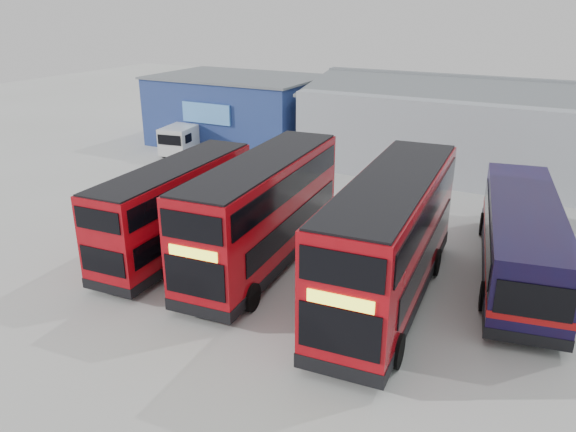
{
  "coord_description": "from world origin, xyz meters",
  "views": [
    {
      "loc": [
        9.31,
        -18.01,
        10.41
      ],
      "look_at": [
        -0.73,
        1.02,
        2.1
      ],
      "focal_mm": 35.0,
      "sensor_mm": 36.0,
      "label": 1
    }
  ],
  "objects_px": {
    "double_decker_right": "(390,242)",
    "single_decker_blue": "(521,240)",
    "office_block": "(238,110)",
    "double_decker_centre": "(263,213)",
    "panel_van": "(186,137)",
    "maintenance_shed": "(555,135)",
    "double_decker_left": "(177,210)"
  },
  "relations": [
    {
      "from": "double_decker_right",
      "to": "single_decker_blue",
      "type": "relative_size",
      "value": 0.97
    },
    {
      "from": "double_decker_right",
      "to": "single_decker_blue",
      "type": "height_order",
      "value": "double_decker_right"
    },
    {
      "from": "office_block",
      "to": "double_decker_centre",
      "type": "distance_m",
      "value": 21.47
    },
    {
      "from": "double_decker_centre",
      "to": "single_decker_blue",
      "type": "distance_m",
      "value": 10.28
    },
    {
      "from": "double_decker_centre",
      "to": "panel_van",
      "type": "height_order",
      "value": "double_decker_centre"
    },
    {
      "from": "double_decker_right",
      "to": "panel_van",
      "type": "relative_size",
      "value": 2.21
    },
    {
      "from": "office_block",
      "to": "maintenance_shed",
      "type": "distance_m",
      "value": 22.09
    },
    {
      "from": "office_block",
      "to": "maintenance_shed",
      "type": "height_order",
      "value": "maintenance_shed"
    },
    {
      "from": "office_block",
      "to": "single_decker_blue",
      "type": "height_order",
      "value": "office_block"
    },
    {
      "from": "single_decker_blue",
      "to": "panel_van",
      "type": "distance_m",
      "value": 25.47
    },
    {
      "from": "maintenance_shed",
      "to": "double_decker_left",
      "type": "distance_m",
      "value": 24.36
    },
    {
      "from": "double_decker_left",
      "to": "double_decker_centre",
      "type": "height_order",
      "value": "double_decker_centre"
    },
    {
      "from": "office_block",
      "to": "maintenance_shed",
      "type": "xyz_separation_m",
      "value": [
        22.0,
        2.01,
        0.02
      ]
    },
    {
      "from": "double_decker_right",
      "to": "double_decker_centre",
      "type": "bearing_deg",
      "value": 169.55
    },
    {
      "from": "office_block",
      "to": "double_decker_right",
      "type": "height_order",
      "value": "office_block"
    },
    {
      "from": "double_decker_right",
      "to": "single_decker_blue",
      "type": "xyz_separation_m",
      "value": [
        4.0,
        4.33,
        -0.82
      ]
    },
    {
      "from": "office_block",
      "to": "double_decker_centre",
      "type": "xyz_separation_m",
      "value": [
        12.42,
        -17.51,
        -0.33
      ]
    },
    {
      "from": "maintenance_shed",
      "to": "panel_van",
      "type": "height_order",
      "value": "maintenance_shed"
    },
    {
      "from": "panel_van",
      "to": "double_decker_left",
      "type": "bearing_deg",
      "value": -63.37
    },
    {
      "from": "maintenance_shed",
      "to": "double_decker_centre",
      "type": "bearing_deg",
      "value": -116.15
    },
    {
      "from": "office_block",
      "to": "panel_van",
      "type": "height_order",
      "value": "office_block"
    },
    {
      "from": "maintenance_shed",
      "to": "double_decker_right",
      "type": "height_order",
      "value": "maintenance_shed"
    },
    {
      "from": "double_decker_left",
      "to": "panel_van",
      "type": "distance_m",
      "value": 17.35
    },
    {
      "from": "double_decker_left",
      "to": "single_decker_blue",
      "type": "bearing_deg",
      "value": -165.08
    },
    {
      "from": "maintenance_shed",
      "to": "single_decker_blue",
      "type": "height_order",
      "value": "maintenance_shed"
    },
    {
      "from": "office_block",
      "to": "single_decker_blue",
      "type": "relative_size",
      "value": 1.05
    },
    {
      "from": "office_block",
      "to": "double_decker_left",
      "type": "bearing_deg",
      "value": -64.91
    },
    {
      "from": "double_decker_right",
      "to": "office_block",
      "type": "bearing_deg",
      "value": 130.47
    },
    {
      "from": "maintenance_shed",
      "to": "double_decker_centre",
      "type": "relative_size",
      "value": 2.81
    },
    {
      "from": "office_block",
      "to": "double_decker_left",
      "type": "xyz_separation_m",
      "value": [
        8.57,
        -18.3,
        -0.6
      ]
    },
    {
      "from": "panel_van",
      "to": "double_decker_centre",
      "type": "bearing_deg",
      "value": -52.72
    },
    {
      "from": "panel_van",
      "to": "double_decker_right",
      "type": "bearing_deg",
      "value": -44.68
    }
  ]
}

